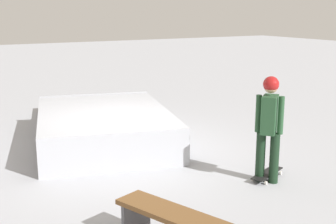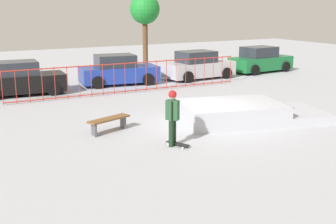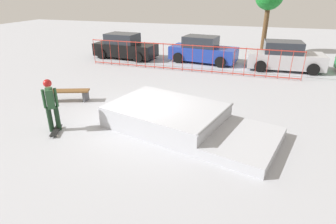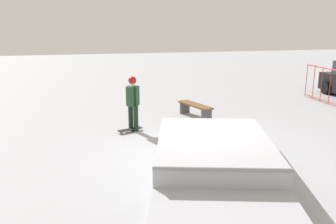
% 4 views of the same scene
% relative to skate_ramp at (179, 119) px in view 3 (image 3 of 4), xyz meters
% --- Properties ---
extents(ground_plane, '(60.00, 60.00, 0.00)m').
position_rel_skate_ramp_xyz_m(ground_plane, '(-1.40, 0.11, -0.32)').
color(ground_plane, '#A8AAB2').
extents(skate_ramp, '(5.89, 3.91, 0.74)m').
position_rel_skate_ramp_xyz_m(skate_ramp, '(0.00, 0.00, 0.00)').
color(skate_ramp, '#B0B3BB').
rests_on(skate_ramp, ground).
extents(skater, '(0.41, 0.43, 1.73)m').
position_rel_skate_ramp_xyz_m(skater, '(-3.77, -1.35, 0.69)').
color(skater, black).
rests_on(skater, ground).
extents(skateboard, '(0.49, 0.82, 0.09)m').
position_rel_skate_ramp_xyz_m(skateboard, '(-3.65, -1.48, -0.24)').
color(skateboard, black).
rests_on(skateboard, ground).
extents(perimeter_fence, '(11.87, 0.21, 1.50)m').
position_rel_skate_ramp_xyz_m(perimeter_fence, '(-1.40, 6.95, 0.45)').
color(perimeter_fence, '#B22D23').
rests_on(perimeter_fence, ground).
extents(park_bench, '(1.64, 0.92, 0.48)m').
position_rel_skate_ramp_xyz_m(park_bench, '(-4.89, 1.02, 0.04)').
color(park_bench, brown).
rests_on(park_bench, ground).
extents(parked_car_black, '(4.21, 2.16, 1.60)m').
position_rel_skate_ramp_xyz_m(parked_car_black, '(-6.21, 9.04, 0.41)').
color(parked_car_black, black).
rests_on(parked_car_black, ground).
extents(parked_car_blue, '(4.29, 2.35, 1.60)m').
position_rel_skate_ramp_xyz_m(parked_car_blue, '(-1.01, 9.40, 0.41)').
color(parked_car_blue, '#1E3899').
rests_on(parked_car_blue, ground).
extents(parked_car_silver, '(4.18, 2.10, 1.60)m').
position_rel_skate_ramp_xyz_m(parked_car_silver, '(3.77, 8.94, 0.41)').
color(parked_car_silver, '#B7B7BC').
rests_on(parked_car_silver, ground).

